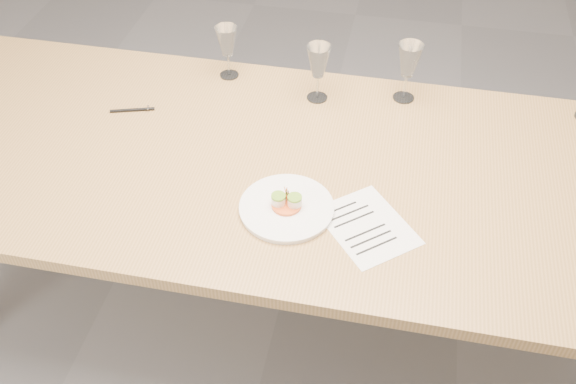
% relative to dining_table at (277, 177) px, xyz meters
% --- Properties ---
extents(ground, '(7.00, 7.00, 0.00)m').
position_rel_dining_table_xyz_m(ground, '(0.00, 0.00, -0.68)').
color(ground, slate).
rests_on(ground, ground).
extents(dining_table, '(2.40, 1.00, 0.75)m').
position_rel_dining_table_xyz_m(dining_table, '(0.00, 0.00, 0.00)').
color(dining_table, '#AD834B').
rests_on(dining_table, ground).
extents(dinner_plate, '(0.26, 0.26, 0.07)m').
position_rel_dining_table_xyz_m(dinner_plate, '(0.07, -0.20, 0.08)').
color(dinner_plate, white).
rests_on(dinner_plate, dining_table).
extents(recipe_sheet, '(0.32, 0.32, 0.00)m').
position_rel_dining_table_xyz_m(recipe_sheet, '(0.30, -0.21, 0.07)').
color(recipe_sheet, white).
rests_on(recipe_sheet, dining_table).
extents(ballpoint_pen, '(0.14, 0.05, 0.01)m').
position_rel_dining_table_xyz_m(ballpoint_pen, '(-0.51, 0.15, 0.07)').
color(ballpoint_pen, black).
rests_on(ballpoint_pen, dining_table).
extents(wine_glass_0, '(0.08, 0.08, 0.19)m').
position_rel_dining_table_xyz_m(wine_glass_0, '(-0.26, 0.41, 0.20)').
color(wine_glass_0, white).
rests_on(wine_glass_0, dining_table).
extents(wine_glass_1, '(0.08, 0.08, 0.20)m').
position_rel_dining_table_xyz_m(wine_glass_1, '(0.07, 0.34, 0.21)').
color(wine_glass_1, white).
rests_on(wine_glass_1, dining_table).
extents(wine_glass_2, '(0.08, 0.08, 0.20)m').
position_rel_dining_table_xyz_m(wine_glass_2, '(0.35, 0.40, 0.21)').
color(wine_glass_2, white).
rests_on(wine_glass_2, dining_table).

